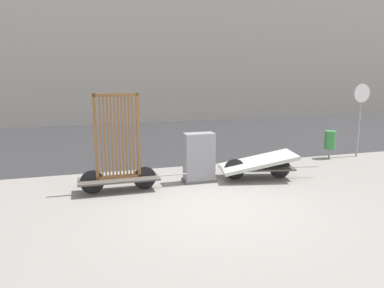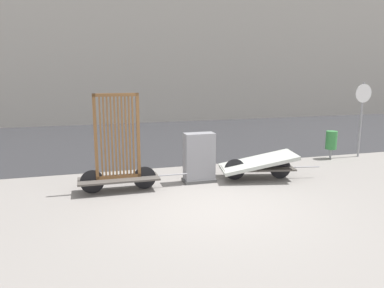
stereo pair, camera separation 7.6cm
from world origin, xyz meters
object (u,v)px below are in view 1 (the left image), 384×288
object	(u,v)px
bike_cart_with_bedframe	(118,159)
sign_post	(360,108)
bike_cart_with_mattress	(258,164)
utility_cabinet	(199,159)
trash_bin	(330,140)

from	to	relation	value
bike_cart_with_bedframe	sign_post	bearing A→B (deg)	10.89
bike_cart_with_mattress	utility_cabinet	bearing A→B (deg)	-175.60
utility_cabinet	trash_bin	bearing A→B (deg)	14.89
trash_bin	sign_post	xyz separation A→B (m)	(1.03, -0.01, 0.96)
trash_bin	utility_cabinet	bearing A→B (deg)	-165.11
bike_cart_with_bedframe	bike_cart_with_mattress	size ratio (longest dim) A/B	0.97
trash_bin	sign_post	world-z (taller)	sign_post
utility_cabinet	sign_post	xyz separation A→B (m)	(5.72, 1.24, 0.98)
utility_cabinet	trash_bin	size ratio (longest dim) A/B	1.40
bike_cart_with_bedframe	trash_bin	xyz separation A→B (m)	(6.64, 1.43, -0.17)
bike_cart_with_mattress	sign_post	xyz separation A→B (m)	(4.23, 1.42, 1.15)
bike_cart_with_mattress	sign_post	distance (m)	4.60
bike_cart_with_bedframe	trash_bin	size ratio (longest dim) A/B	2.88
utility_cabinet	bike_cart_with_bedframe	bearing A→B (deg)	-174.64
bike_cart_with_mattress	trash_bin	bearing A→B (deg)	35.54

